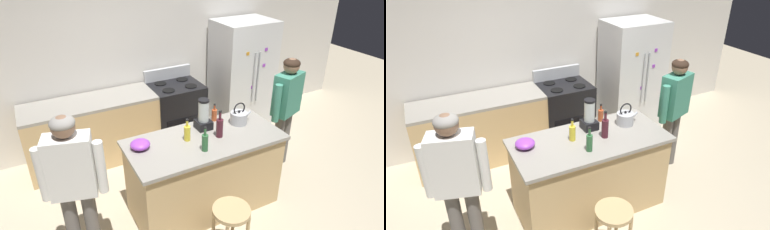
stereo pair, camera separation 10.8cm
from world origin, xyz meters
The scene contains 16 objects.
ground_plane centered at (0.00, 0.00, 0.00)m, with size 14.00×14.00×0.00m, color beige.
back_wall centered at (0.00, 1.95, 1.35)m, with size 8.00×0.10×2.70m, color silver.
kitchen_island centered at (0.00, 0.00, 0.47)m, with size 1.72×0.80×0.94m.
back_counter_run centered at (-0.80, 1.55, 0.47)m, with size 2.00×0.64×0.94m.
refrigerator centered at (1.55, 1.50, 0.89)m, with size 0.90×0.73×1.78m.
stove_range centered at (0.36, 1.52, 0.48)m, with size 0.76×0.65×1.12m.
person_by_island_left centered at (-1.40, -0.08, 0.96)m, with size 0.59×0.32×1.60m.
person_by_sink_right centered at (1.37, 0.24, 0.95)m, with size 0.59×0.34×1.57m.
bar_stool centered at (-0.16, -0.79, 0.50)m, with size 0.36×0.36×0.64m.
blender_appliance centered at (0.10, 0.20, 1.09)m, with size 0.17×0.17×0.36m.
bottle_cooking_sauce centered at (0.31, 0.31, 1.01)m, with size 0.06×0.06×0.22m.
bottle_olive_oil centered at (-0.11, -0.20, 1.04)m, with size 0.07×0.07×0.28m.
bottle_wine centered at (0.16, -0.04, 1.05)m, with size 0.08×0.08×0.32m.
bottle_soda centered at (-0.18, 0.06, 1.03)m, with size 0.07×0.07×0.26m.
mixing_bowl centered at (-0.69, 0.14, 0.98)m, with size 0.21×0.21×0.09m, color purple.
tea_kettle centered at (0.52, 0.12, 1.01)m, with size 0.28×0.20×0.27m.
Camera 2 is at (-1.48, -2.74, 2.86)m, focal length 31.44 mm.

